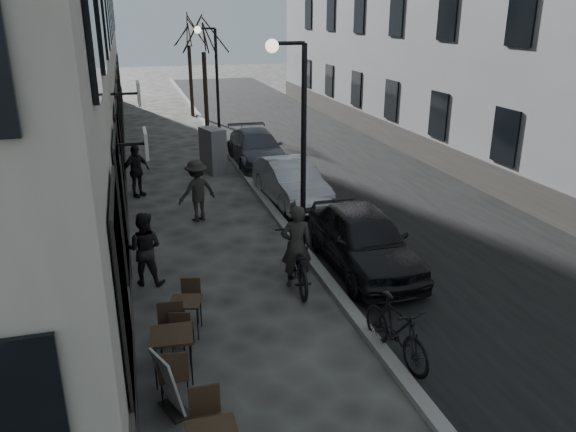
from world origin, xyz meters
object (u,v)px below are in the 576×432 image
car_far (257,148)px  moped (396,330)px  car_mid (291,181)px  pedestrian_mid (197,191)px  utility_cabinet (213,151)px  streetlamp_near (296,131)px  pedestrian_far (136,171)px  bistro_set_b (173,351)px  bistro_set_c (186,313)px  streetlamp_far (213,75)px  pedestrian_near (144,249)px  sign_board (169,389)px  bicycle (296,261)px  tree_far (188,31)px  tree_near (203,35)px  car_near (364,239)px

car_far → moped: 13.41m
car_mid → moped: 8.67m
pedestrian_mid → utility_cabinet: bearing=-126.4°
car_far → streetlamp_near: bearing=-96.5°
pedestrian_far → bistro_set_b: bearing=-123.7°
bistro_set_c → streetlamp_far: bearing=93.6°
pedestrian_near → sign_board: bearing=111.4°
utility_cabinet → car_mid: bearing=-82.8°
bicycle → tree_far: bearing=-85.3°
sign_board → bicycle: bearing=26.2°
utility_cabinet → pedestrian_mid: 5.08m
tree_far → pedestrian_near: 21.74m
tree_near → pedestrian_mid: (-1.91, -11.41, -3.79)m
pedestrian_near → pedestrian_far: pedestrian_far is taller
tree_near → pedestrian_near: tree_near is taller
streetlamp_near → pedestrian_near: bearing=-178.2°
tree_far → sign_board: 26.11m
moped → sign_board: bearing=176.7°
streetlamp_far → pedestrian_near: 12.80m
tree_near → bistro_set_b: bearing=-99.8°
tree_far → car_near: (1.36, -21.66, -3.94)m
streetlamp_near → car_near: 2.90m
streetlamp_far → car_mid: bearing=-81.2°
tree_near → car_mid: 11.33m
tree_near → car_near: bearing=-85.0°
bistro_set_c → utility_cabinet: 11.16m
bistro_set_b → bistro_set_c: 1.33m
moped → car_far: bearing=78.7°
streetlamp_far → bicycle: size_ratio=2.39×
car_near → car_mid: (-0.26, 5.12, -0.06)m
streetlamp_far → pedestrian_near: size_ratio=3.10×
tree_near → tree_far: same height
utility_cabinet → pedestrian_far: 3.54m
bistro_set_c → pedestrian_mid: (0.97, 6.00, 0.47)m
car_mid → car_far: bearing=86.5°
sign_board → pedestrian_near: pedestrian_near is taller
streetlamp_near → car_mid: bearing=75.3°
bistro_set_b → car_far: (4.33, 12.91, 0.16)m
bicycle → car_mid: (1.49, 5.55, 0.10)m
sign_board → car_mid: size_ratio=0.25×
tree_near → car_far: tree_near is taller
pedestrian_far → car_near: size_ratio=0.40×
moped → pedestrian_mid: bearing=98.3°
pedestrian_far → car_far: (4.60, 2.86, -0.19)m
sign_board → pedestrian_far: (-0.14, 10.89, 0.44)m
tree_near → car_far: (1.10, -5.79, -4.01)m
pedestrian_mid → car_near: bearing=104.9°
streetlamp_near → tree_near: size_ratio=0.89×
streetlamp_near → car_mid: (1.17, 4.46, -2.50)m
streetlamp_far → car_near: bearing=-83.6°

